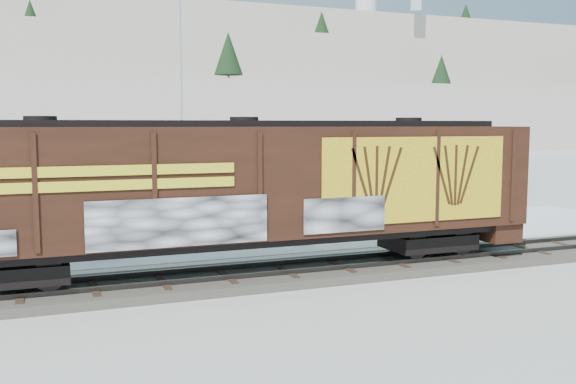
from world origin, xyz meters
name	(u,v)px	position (x,y,z in m)	size (l,w,h in m)	color
ground	(337,273)	(0.00, 0.00, 0.00)	(500.00, 500.00, 0.00)	white
rail_track	(338,268)	(0.00, 0.00, 0.15)	(50.00, 3.40, 0.43)	#59544C
parking_strip	(265,236)	(0.00, 7.50, 0.01)	(40.00, 8.00, 0.03)	white
hillside	(79,84)	(-0.05, 139.79, 14.37)	(360.00, 110.00, 93.00)	white
hopper_railcar	(245,187)	(-3.29, -0.01, 3.07)	(19.98, 3.06, 4.74)	black
flagpole	(183,126)	(-2.05, 14.99, 4.93)	(2.30, 0.90, 13.02)	silver
car_silver	(65,235)	(-8.55, 6.10, 0.85)	(1.93, 4.80, 1.63)	#A1A3A8
car_white	(326,222)	(2.33, 6.02, 0.77)	(1.57, 4.49, 1.48)	white
car_dark	(473,212)	(10.63, 6.62, 0.69)	(1.85, 4.55, 1.32)	black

